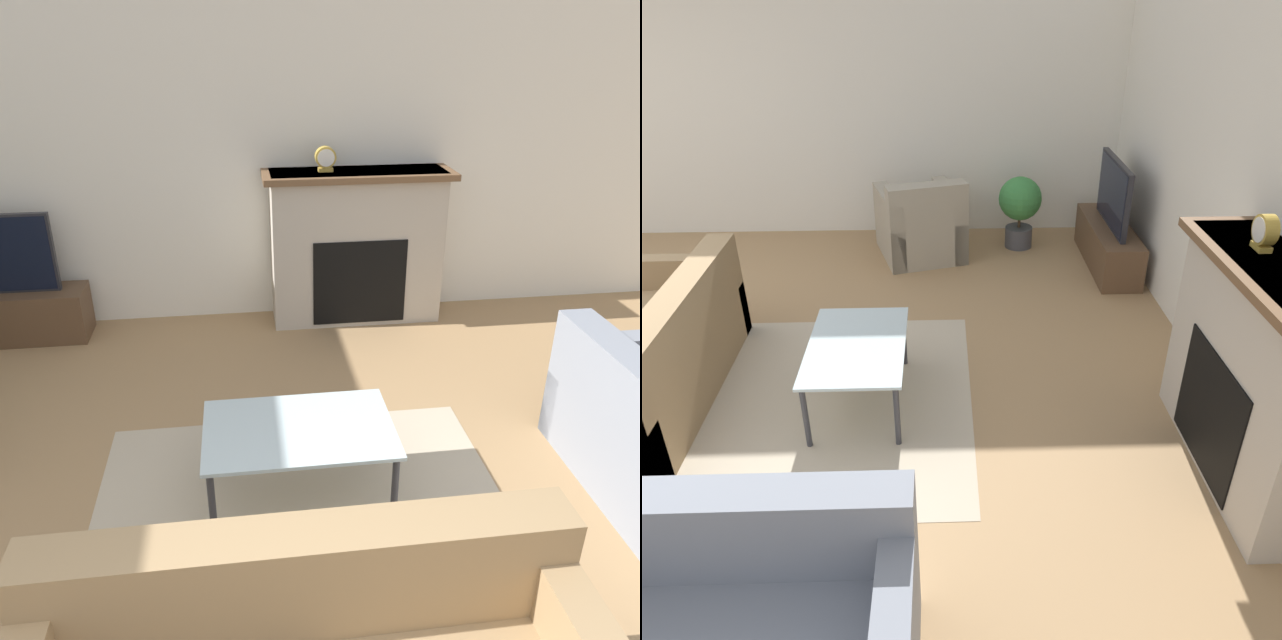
# 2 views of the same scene
# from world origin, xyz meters

# --- Properties ---
(wall_back) EXTENTS (8.90, 0.06, 2.70)m
(wall_back) POSITION_xyz_m (0.00, 4.68, 1.35)
(wall_back) COLOR silver
(wall_back) RESTS_ON ground_plane
(wall_left) EXTENTS (0.06, 7.65, 2.70)m
(wall_left) POSITION_xyz_m (-2.98, 2.33, 1.35)
(wall_left) COLOR silver
(wall_left) RESTS_ON ground_plane
(area_rug) EXTENTS (2.17, 1.83, 0.00)m
(area_rug) POSITION_xyz_m (0.20, 2.04, 0.00)
(area_rug) COLOR #B7A88E
(area_rug) RESTS_ON ground_plane
(fireplace) EXTENTS (1.52, 0.46, 1.27)m
(fireplace) POSITION_xyz_m (0.91, 4.45, 0.66)
(fireplace) COLOR #B2A899
(fireplace) RESTS_ON ground_plane
(tv_stand) EXTENTS (1.29, 0.37, 0.41)m
(tv_stand) POSITION_xyz_m (-1.94, 4.38, 0.20)
(tv_stand) COLOR brown
(tv_stand) RESTS_ON ground_plane
(tv) EXTENTS (0.95, 0.06, 0.62)m
(tv) POSITION_xyz_m (-1.94, 4.38, 0.72)
(tv) COLOR #232328
(tv) RESTS_ON tv_stand
(couch_sectional) EXTENTS (1.86, 0.93, 0.82)m
(couch_sectional) POSITION_xyz_m (0.11, 0.80, 0.29)
(couch_sectional) COLOR #8C704C
(couch_sectional) RESTS_ON ground_plane
(armchair_by_window) EXTENTS (1.01, 0.96, 0.82)m
(armchair_by_window) POSITION_xyz_m (-2.24, 2.57, 0.30)
(armchair_by_window) COLOR #9E937F
(armchair_by_window) RESTS_ON ground_plane
(coffee_table) EXTENTS (0.97, 0.63, 0.45)m
(coffee_table) POSITION_xyz_m (0.20, 2.21, 0.41)
(coffee_table) COLOR #333338
(coffee_table) RESTS_ON ground_plane
(potted_plant) EXTENTS (0.44, 0.44, 0.74)m
(potted_plant) POSITION_xyz_m (-2.43, 3.57, 0.45)
(potted_plant) COLOR #47474C
(potted_plant) RESTS_ON ground_plane
(mantel_clock) EXTENTS (0.16, 0.07, 0.19)m
(mantel_clock) POSITION_xyz_m (0.65, 4.45, 1.37)
(mantel_clock) COLOR #B79338
(mantel_clock) RESTS_ON fireplace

